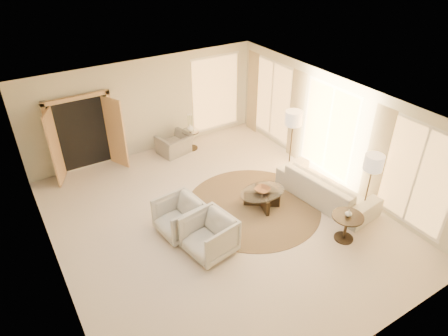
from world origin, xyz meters
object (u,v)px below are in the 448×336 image
coffee_table (262,197)px  armchair_left (179,216)px  sofa (326,187)px  side_vase (190,128)px  armchair_right (209,234)px  end_vase (349,213)px  end_table (347,223)px  floor_lamp_near (293,121)px  bowl (262,190)px  accent_chair (174,141)px  side_table (191,138)px  floor_lamp_far (373,166)px

coffee_table → armchair_left: bearing=174.8°
sofa → side_vase: bearing=14.7°
armchair_right → coffee_table: size_ratio=0.64×
armchair_right → end_vase: (2.71, -1.21, 0.23)m
armchair_left → end_table: (2.96, -2.11, -0.03)m
floor_lamp_near → bowl: floor_lamp_near is taller
end_table → bowl: (-0.83, 1.92, 0.04)m
armchair_left → accent_chair: (1.47, 3.29, -0.06)m
side_table → bowl: side_table is taller
side_table → floor_lamp_far: (1.82, -5.11, 1.09)m
armchair_right → side_vase: (1.77, 4.19, 0.23)m
end_vase → side_vase: side_vase is taller
end_vase → side_vase: bearing=99.9°
armchair_right → end_table: size_ratio=1.41×
accent_chair → side_table: bearing=167.9°
armchair_left → side_vase: (2.02, 3.29, 0.24)m
sofa → accent_chair: 4.65m
armchair_left → side_vase: size_ratio=4.15×
armchair_right → floor_lamp_far: 3.84m
end_table → side_table: bearing=99.9°
end_table → floor_lamp_far: bearing=18.2°
accent_chair → bowl: accent_chair is taller
armchair_left → armchair_right: (0.25, -0.90, 0.01)m
armchair_right → end_table: armchair_right is taller
armchair_left → accent_chair: 3.60m
floor_lamp_far → coffee_table: bearing=136.5°
armchair_right → side_table: (1.77, 4.19, -0.11)m
sofa → end_vase: size_ratio=16.28×
armchair_left → side_table: armchair_left is taller
sofa → side_table: sofa is taller
sofa → side_table: (-1.62, 4.11, -0.01)m
bowl → floor_lamp_far: bearing=-43.5°
floor_lamp_far → armchair_right: bearing=165.6°
side_table → side_vase: side_vase is taller
end_vase → side_vase: size_ratio=0.70×
floor_lamp_near → side_vase: bearing=122.6°
armchair_right → floor_lamp_far: bearing=66.0°
armchair_right → floor_lamp_near: 3.94m
coffee_table → end_vase: (0.83, -1.92, 0.44)m
armchair_left → accent_chair: size_ratio=1.02×
accent_chair → side_table: (0.55, 0.00, -0.04)m
armchair_right → end_vase: bearing=56.3°
coffee_table → floor_lamp_near: size_ratio=0.81×
sofa → floor_lamp_far: (0.21, -1.00, 1.09)m
floor_lamp_far → end_vase: size_ratio=10.96×
sofa → bowl: size_ratio=6.97×
end_vase → side_vase: (-0.94, 5.40, 0.00)m
side_table → bowl: 3.49m
accent_chair → floor_lamp_near: 3.62m
side_table → bowl: size_ratio=1.65×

